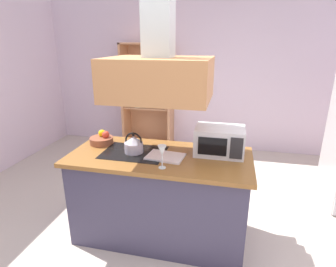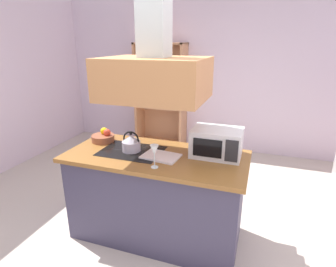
{
  "view_description": "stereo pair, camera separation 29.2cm",
  "coord_description": "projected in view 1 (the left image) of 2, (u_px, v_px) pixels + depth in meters",
  "views": [
    {
      "loc": [
        0.45,
        -2.06,
        1.94
      ],
      "look_at": [
        -0.17,
        0.64,
        1.0
      ],
      "focal_mm": 29.52,
      "sensor_mm": 36.0,
      "label": 1
    },
    {
      "loc": [
        0.73,
        -1.98,
        1.94
      ],
      "look_at": [
        -0.17,
        0.64,
        1.0
      ],
      "focal_mm": 29.52,
      "sensor_mm": 36.0,
      "label": 2
    }
  ],
  "objects": [
    {
      "name": "ground_plane",
      "position": [
        170.0,
        256.0,
        2.62
      ],
      "size": [
        7.8,
        7.8,
        0.0
      ],
      "primitive_type": "plane",
      "color": "beige"
    },
    {
      "name": "wall_back",
      "position": [
        207.0,
        75.0,
        4.95
      ],
      "size": [
        6.0,
        0.12,
        2.7
      ],
      "primitive_type": "cube",
      "color": "silver",
      "rests_on": "ground"
    },
    {
      "name": "kitchen_island",
      "position": [
        160.0,
        196.0,
        2.78
      ],
      "size": [
        1.73,
        0.81,
        0.9
      ],
      "color": "#3A364D",
      "rests_on": "ground"
    },
    {
      "name": "range_hood",
      "position": [
        159.0,
        65.0,
        2.37
      ],
      "size": [
        0.9,
        0.7,
        1.26
      ],
      "color": "#B87A47"
    },
    {
      "name": "dish_cabinet",
      "position": [
        148.0,
        102.0,
        5.13
      ],
      "size": [
        0.91,
        0.4,
        1.9
      ],
      "color": "tan",
      "rests_on": "ground"
    },
    {
      "name": "kettle",
      "position": [
        134.0,
        144.0,
        2.66
      ],
      "size": [
        0.18,
        0.18,
        0.2
      ],
      "color": "#BBB4C6",
      "rests_on": "kitchen_island"
    },
    {
      "name": "cutting_board",
      "position": [
        165.0,
        157.0,
        2.57
      ],
      "size": [
        0.37,
        0.28,
        0.02
      ],
      "primitive_type": "cube",
      "rotation": [
        0.0,
        0.0,
        -0.11
      ],
      "color": "white",
      "rests_on": "kitchen_island"
    },
    {
      "name": "microwave",
      "position": [
        220.0,
        141.0,
        2.63
      ],
      "size": [
        0.46,
        0.35,
        0.26
      ],
      "color": "silver",
      "rests_on": "kitchen_island"
    },
    {
      "name": "wine_glass_on_counter",
      "position": [
        162.0,
        151.0,
        2.32
      ],
      "size": [
        0.08,
        0.08,
        0.21
      ],
      "color": "silver",
      "rests_on": "kitchen_island"
    },
    {
      "name": "fruit_bowl",
      "position": [
        102.0,
        139.0,
        2.91
      ],
      "size": [
        0.24,
        0.24,
        0.14
      ],
      "color": "brown",
      "rests_on": "kitchen_island"
    }
  ]
}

